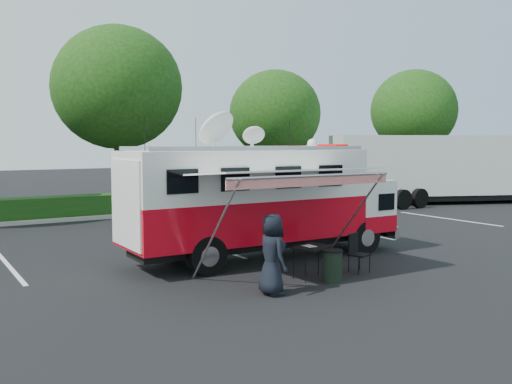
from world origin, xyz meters
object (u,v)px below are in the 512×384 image
at_px(folding_table, 312,248).
at_px(semi_trailer, 440,168).
at_px(trash_bin, 332,266).
at_px(command_truck, 263,200).

xyz_separation_m(folding_table, semi_trailer, (16.76, 10.32, 1.20)).
xyz_separation_m(trash_bin, semi_trailer, (16.54, 10.82, 1.58)).
height_order(trash_bin, semi_trailer, semi_trailer).
xyz_separation_m(command_truck, folding_table, (-0.27, -2.68, -0.96)).
relative_size(trash_bin, semi_trailer, 0.06).
relative_size(folding_table, trash_bin, 1.47).
bearing_deg(semi_trailer, trash_bin, -146.81).
distance_m(command_truck, folding_table, 2.86).
bearing_deg(trash_bin, command_truck, 89.32).
relative_size(command_truck, trash_bin, 10.78).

